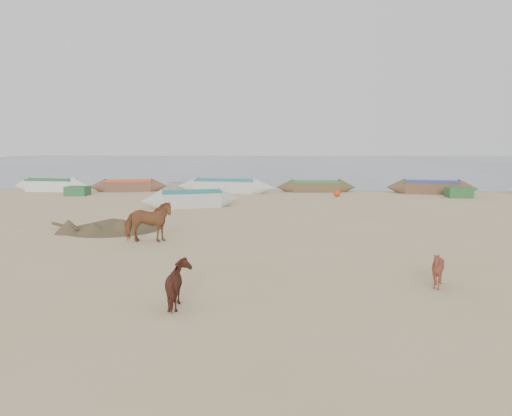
{
  "coord_description": "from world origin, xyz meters",
  "views": [
    {
      "loc": [
        1.09,
        -14.38,
        3.33
      ],
      "look_at": [
        0.0,
        4.0,
        1.0
      ],
      "focal_mm": 35.0,
      "sensor_mm": 36.0,
      "label": 1
    }
  ],
  "objects": [
    {
      "name": "calf_right",
      "position": [
        -1.05,
        -4.51,
        0.48
      ],
      "size": [
        1.19,
        1.24,
        0.96
      ],
      "primitive_type": "imported",
      "rotation": [
        0.0,
        0.0,
        2.12
      ],
      "color": "#56281B",
      "rests_on": "ground"
    },
    {
      "name": "calf_front",
      "position": [
        4.65,
        -2.8,
        0.45
      ],
      "size": [
        1.05,
        1.01,
        0.89
      ],
      "primitive_type": "imported",
      "rotation": [
        0.0,
        0.0,
        -1.1
      ],
      "color": "maroon",
      "rests_on": "ground"
    },
    {
      "name": "ground",
      "position": [
        0.0,
        0.0,
        0.0
      ],
      "size": [
        140.0,
        140.0,
        0.0
      ],
      "primitive_type": "plane",
      "color": "tan",
      "rests_on": "ground"
    },
    {
      "name": "sea",
      "position": [
        0.0,
        82.0,
        0.01
      ],
      "size": [
        160.0,
        160.0,
        0.0
      ],
      "primitive_type": "plane",
      "color": "slate",
      "rests_on": "ground"
    },
    {
      "name": "waterline_canoes",
      "position": [
        0.12,
        20.7,
        0.43
      ],
      "size": [
        56.97,
        3.01,
        0.95
      ],
      "color": "brown",
      "rests_on": "ground"
    },
    {
      "name": "debris_pile",
      "position": [
        -5.76,
        4.82,
        0.22
      ],
      "size": [
        4.61,
        4.61,
        0.44
      ],
      "primitive_type": "cone",
      "rotation": [
        0.0,
        0.0,
        -0.24
      ],
      "color": "brown",
      "rests_on": "ground"
    },
    {
      "name": "beach_clutter",
      "position": [
        4.02,
        19.6,
        0.3
      ],
      "size": [
        46.14,
        5.47,
        0.64
      ],
      "color": "#2D6437",
      "rests_on": "ground"
    },
    {
      "name": "cow_adult",
      "position": [
        -3.63,
        2.31,
        0.71
      ],
      "size": [
        1.75,
        0.93,
        1.42
      ],
      "primitive_type": "imported",
      "rotation": [
        0.0,
        0.0,
        1.67
      ],
      "color": "brown",
      "rests_on": "ground"
    },
    {
      "name": "near_canoe",
      "position": [
        -3.99,
        11.99,
        0.45
      ],
      "size": [
        5.43,
        3.03,
        0.91
      ],
      "primitive_type": null,
      "rotation": [
        0.0,
        0.0,
        0.36
      ],
      "color": "beige",
      "rests_on": "ground"
    }
  ]
}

